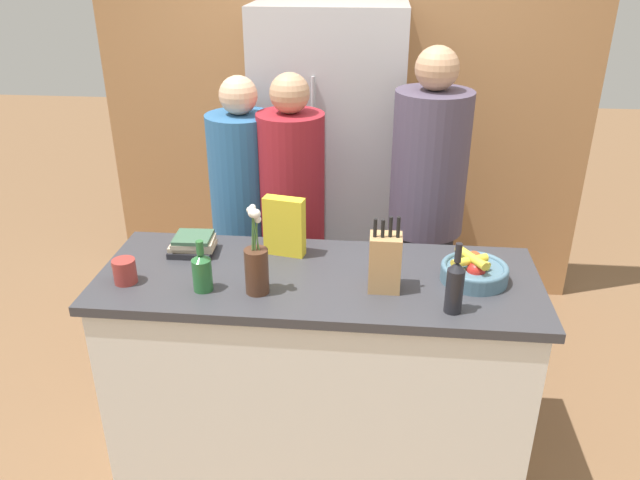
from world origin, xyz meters
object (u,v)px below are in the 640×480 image
object	(u,v)px
flower_vase	(257,265)
cereal_box	(284,226)
fruit_bowl	(474,270)
refrigerator	(329,171)
person_in_blue	(292,215)
bottle_oil	(455,285)
person_at_sink	(245,213)
book_stack	(193,245)
knife_block	(385,262)
bottle_vinegar	(202,271)
person_in_red_tee	(426,204)
coffee_mug	(124,271)

from	to	relation	value
flower_vase	cereal_box	xyz separation A→B (m)	(0.06, 0.34, 0.01)
fruit_bowl	cereal_box	xyz separation A→B (m)	(-0.79, 0.16, 0.09)
refrigerator	person_in_blue	distance (m)	0.64
bottle_oil	person_in_blue	distance (m)	1.12
refrigerator	person_at_sink	world-z (taller)	refrigerator
flower_vase	book_stack	size ratio (longest dim) A/B	1.84
knife_block	bottle_oil	size ratio (longest dim) A/B	1.12
person_in_blue	bottle_oil	bearing A→B (deg)	-39.45
fruit_bowl	book_stack	world-z (taller)	fruit_bowl
flower_vase	book_stack	bearing A→B (deg)	138.64
bottle_oil	bottle_vinegar	distance (m)	0.96
flower_vase	bottle_vinegar	bearing A→B (deg)	-178.86
cereal_box	person_in_red_tee	distance (m)	0.82
book_stack	person_in_red_tee	size ratio (longest dim) A/B	0.11
refrigerator	knife_block	size ratio (longest dim) A/B	6.02
person_in_blue	book_stack	bearing A→B (deg)	-116.73
flower_vase	person_in_red_tee	bearing A→B (deg)	50.85
coffee_mug	bottle_oil	size ratio (longest dim) A/B	0.44
flower_vase	coffee_mug	xyz separation A→B (m)	(-0.54, 0.02, -0.07)
bottle_oil	coffee_mug	bearing A→B (deg)	175.87
cereal_box	person_in_blue	world-z (taller)	person_in_blue
refrigerator	coffee_mug	bearing A→B (deg)	-116.78
flower_vase	bottle_oil	distance (m)	0.75
refrigerator	bottle_oil	xyz separation A→B (m)	(0.58, -1.48, 0.10)
person_in_blue	person_in_red_tee	size ratio (longest dim) A/B	0.93
bottle_oil	bottle_vinegar	bearing A→B (deg)	176.17
knife_block	bottle_oil	xyz separation A→B (m)	(0.25, -0.14, -0.01)
refrigerator	coffee_mug	xyz separation A→B (m)	(-0.70, -1.39, 0.04)
refrigerator	coffee_mug	world-z (taller)	refrigerator
cereal_box	bottle_oil	size ratio (longest dim) A/B	0.94
refrigerator	person_at_sink	distance (m)	0.69
book_stack	bottle_vinegar	size ratio (longest dim) A/B	0.94
knife_block	cereal_box	distance (m)	0.51
knife_block	person_at_sink	world-z (taller)	person_at_sink
coffee_mug	person_at_sink	world-z (taller)	person_at_sink
fruit_bowl	flower_vase	size ratio (longest dim) A/B	0.73
bottle_vinegar	person_in_red_tee	world-z (taller)	person_in_red_tee
coffee_mug	bottle_vinegar	world-z (taller)	bottle_vinegar
cereal_box	bottle_oil	xyz separation A→B (m)	(0.69, -0.41, -0.02)
person_in_blue	cereal_box	bearing A→B (deg)	-75.38
refrigerator	fruit_bowl	bearing A→B (deg)	-60.93
knife_block	person_at_sink	distance (m)	1.07
coffee_mug	person_at_sink	distance (m)	0.88
refrigerator	bottle_oil	bearing A→B (deg)	-68.56
book_stack	bottle_vinegar	distance (m)	0.34
cereal_box	person_in_blue	distance (m)	0.47
bottle_oil	person_at_sink	bearing A→B (deg)	136.84
coffee_mug	book_stack	xyz separation A→B (m)	(0.20, 0.28, -0.01)
refrigerator	cereal_box	size ratio (longest dim) A/B	7.21
knife_block	person_at_sink	bearing A→B (deg)	133.05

